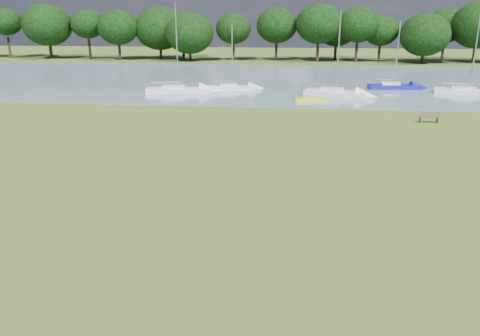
# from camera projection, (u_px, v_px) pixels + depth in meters

# --- Properties ---
(ground) EXTENTS (220.00, 220.00, 0.00)m
(ground) POSITION_uv_depth(u_px,v_px,m) (251.00, 187.00, 24.09)
(ground) COLOR #536021
(river) EXTENTS (220.00, 40.00, 0.10)m
(river) POSITION_uv_depth(u_px,v_px,m) (278.00, 80.00, 63.76)
(river) COLOR slate
(river) RESTS_ON ground
(far_bank) EXTENTS (220.00, 20.00, 0.40)m
(far_bank) POSITION_uv_depth(u_px,v_px,m) (283.00, 60.00, 92.10)
(far_bank) COLOR #4C6626
(far_bank) RESTS_ON ground
(riverbank_bench) EXTENTS (1.57, 0.49, 0.97)m
(riverbank_bench) POSITION_uv_depth(u_px,v_px,m) (430.00, 117.00, 38.40)
(riverbank_bench) COLOR brown
(riverbank_bench) RESTS_ON ground
(kayak) EXTENTS (3.24, 1.02, 0.32)m
(kayak) POSITION_uv_depth(u_px,v_px,m) (311.00, 100.00, 47.86)
(kayak) COLOR yellow
(kayak) RESTS_ON river
(tree_line) EXTENTS (152.70, 8.67, 10.49)m
(tree_line) POSITION_uv_depth(u_px,v_px,m) (317.00, 28.00, 85.75)
(tree_line) COLOR black
(tree_line) RESTS_ON far_bank
(sailboat_0) EXTENTS (7.52, 3.85, 9.60)m
(sailboat_0) POSITION_uv_depth(u_px,v_px,m) (468.00, 90.00, 52.27)
(sailboat_0) COLOR silver
(sailboat_0) RESTS_ON river
(sailboat_1) EXTENTS (7.11, 4.30, 8.78)m
(sailboat_1) POSITION_uv_depth(u_px,v_px,m) (335.00, 91.00, 51.01)
(sailboat_1) COLOR silver
(sailboat_1) RESTS_ON river
(sailboat_2) EXTENTS (7.48, 3.05, 9.83)m
(sailboat_2) POSITION_uv_depth(u_px,v_px,m) (178.00, 88.00, 53.10)
(sailboat_2) COLOR silver
(sailboat_2) RESTS_ON river
(sailboat_4) EXTENTS (6.17, 2.21, 7.83)m
(sailboat_4) POSITION_uv_depth(u_px,v_px,m) (393.00, 85.00, 55.88)
(sailboat_4) COLOR navy
(sailboat_4) RESTS_ON river
(sailboat_5) EXTENTS (5.89, 2.58, 7.39)m
(sailboat_5) POSITION_uv_depth(u_px,v_px,m) (232.00, 86.00, 55.12)
(sailboat_5) COLOR silver
(sailboat_5) RESTS_ON river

